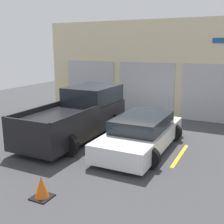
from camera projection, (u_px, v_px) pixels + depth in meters
The scene contains 8 objects.
ground_plane at pixel (127, 129), 12.29m from camera, with size 28.00×28.00×0.00m, color #3D3D3F.
shophouse_building at pixel (152, 69), 14.62m from camera, with size 12.25×0.68×4.87m.
pickup_truck at pixel (79, 115), 11.23m from camera, with size 2.46×5.40×1.90m.
sedan_white at pixel (142, 133), 9.86m from camera, with size 2.23×4.57×1.19m.
parking_stripe_far_left at pixel (47, 133), 11.75m from camera, with size 0.12×2.20×0.01m, color gold.
parking_stripe_left at pixel (106, 143), 10.56m from camera, with size 0.12×2.20×0.01m, color gold.
parking_stripe_centre at pixel (180, 155), 9.36m from camera, with size 0.12×2.20×0.01m, color gold.
traffic_cone at pixel (42, 188), 6.69m from camera, with size 0.47×0.47×0.55m.
Camera 1 is at (4.62, -10.87, 3.54)m, focal length 45.00 mm.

